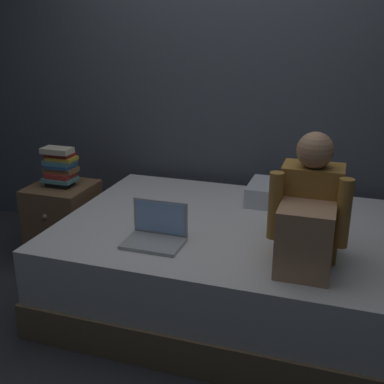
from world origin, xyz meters
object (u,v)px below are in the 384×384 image
(person_sitting, at_px, (309,215))
(laptop, at_px, (156,233))
(pillow, at_px, (291,195))
(nightstand, at_px, (64,221))
(book_stack, at_px, (60,167))
(bed, at_px, (225,263))

(person_sitting, bearing_deg, laptop, -177.98)
(laptop, distance_m, pillow, 1.04)
(pillow, bearing_deg, nightstand, -172.19)
(person_sitting, xyz_separation_m, laptop, (-0.80, -0.03, -0.20))
(nightstand, distance_m, person_sitting, 1.96)
(laptop, xyz_separation_m, book_stack, (-0.99, 0.60, 0.12))
(nightstand, height_order, laptop, laptop)
(bed, bearing_deg, book_stack, 169.96)
(person_sitting, bearing_deg, nightstand, 162.35)
(laptop, relative_size, pillow, 0.57)
(bed, relative_size, person_sitting, 3.05)
(pillow, bearing_deg, book_stack, -172.23)
(bed, bearing_deg, person_sitting, -34.59)
(nightstand, bearing_deg, book_stack, 14.92)
(nightstand, bearing_deg, laptop, -31.08)
(nightstand, height_order, book_stack, book_stack)
(nightstand, xyz_separation_m, book_stack, (0.01, 0.00, 0.43))
(laptop, height_order, book_stack, book_stack)
(bed, xyz_separation_m, laptop, (-0.30, -0.38, 0.33))
(bed, relative_size, nightstand, 3.51)
(nightstand, relative_size, pillow, 1.02)
(person_sitting, height_order, pillow, person_sitting)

